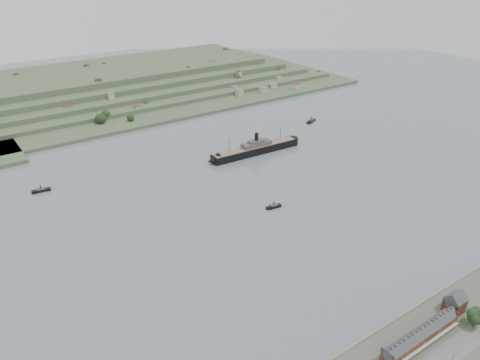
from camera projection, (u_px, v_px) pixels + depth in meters
ground at (251, 212)px, 381.62m from camera, size 1400.00×1400.00×0.00m
near_shore at (461, 358)px, 244.12m from camera, size 220.00×80.00×2.60m
terrace_row at (420, 336)px, 250.14m from camera, size 55.60×9.80×11.07m
gabled_building at (455, 302)px, 271.73m from camera, size 10.40×10.18×14.09m
far_peninsula at (107, 87)px, 679.13m from camera, size 760.00×309.00×30.00m
steamship at (252, 150)px, 485.77m from camera, size 111.85×18.30×26.82m
tugboat at (274, 206)px, 386.37m from camera, size 13.63×5.38×5.97m
ferry_west at (41, 190)px, 412.20m from camera, size 16.55×6.79×6.03m
ferry_east at (311, 121)px, 577.17m from camera, size 18.21×11.88×6.66m
fig_tree at (477, 316)px, 259.49m from camera, size 11.28×9.77×12.59m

